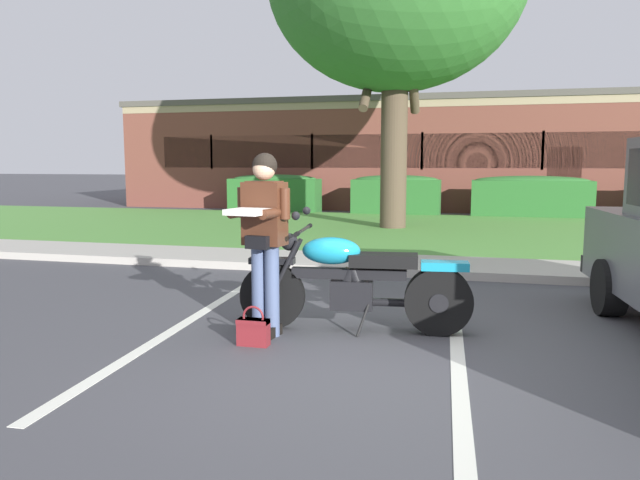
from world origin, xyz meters
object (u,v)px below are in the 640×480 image
handbag (253,330)px  brick_building (432,155)px  hedge_left (275,193)px  hedge_center_left (396,194)px  motorcycle (363,282)px  rider_person (264,229)px  hedge_center_right (531,196)px

handbag → brick_building: bearing=89.6°
hedge_left → hedge_center_left: size_ratio=1.10×
motorcycle → rider_person: (-0.87, -0.38, 0.53)m
motorcycle → handbag: motorcycle is taller
motorcycle → hedge_left: size_ratio=0.76×
hedge_left → hedge_center_left: same height
handbag → motorcycle: bearing=39.0°
hedge_left → hedge_center_right: bearing=-0.0°
hedge_center_right → brick_building: (-3.30, 5.69, 1.27)m
hedge_left → motorcycle: bearing=-67.8°
hedge_center_left → brick_building: bearing=83.3°
hedge_center_right → motorcycle: bearing=-101.1°
rider_person → hedge_center_left: bearing=92.2°
rider_person → handbag: bearing=-88.8°
motorcycle → handbag: bearing=-141.0°
rider_person → handbag: size_ratio=4.74×
motorcycle → brick_building: (-0.72, 18.83, 1.44)m
handbag → hedge_left: 14.56m
rider_person → hedge_center_left: (-0.52, 13.52, -0.36)m
hedge_left → handbag: bearing=-72.0°
motorcycle → hedge_left: hedge_left is taller
motorcycle → hedge_left: 14.20m
brick_building → motorcycle: bearing=-87.8°
hedge_left → brick_building: 7.45m
brick_building → hedge_center_right: bearing=-59.9°
rider_person → hedge_left: rider_person is taller
rider_person → hedge_left: 14.25m
motorcycle → handbag: size_ratio=6.23×
motorcycle → handbag: (-0.86, -0.70, -0.34)m
rider_person → handbag: rider_person is taller
rider_person → handbag: 0.92m
handbag → hedge_left: size_ratio=0.12×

